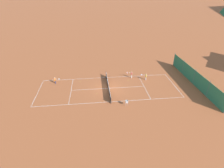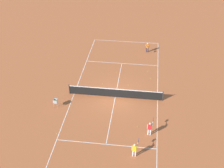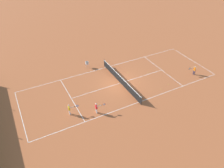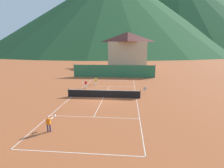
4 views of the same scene
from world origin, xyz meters
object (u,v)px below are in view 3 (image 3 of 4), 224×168
at_px(player_near_service, 70,109).
at_px(tennis_ball_by_net_left, 65,78).
at_px(tennis_ball_service_box, 161,89).
at_px(tennis_ball_by_net_right, 148,72).
at_px(tennis_ball_near_corner, 128,72).
at_px(tennis_net, 121,80).
at_px(tennis_ball_mid_court, 99,104).
at_px(player_near_baseline, 194,70).
at_px(tennis_ball_far_corner, 140,83).
at_px(tennis_ball_alley_right, 168,84).
at_px(ball_hopper, 87,63).
at_px(player_far_service, 97,107).

bearing_deg(player_near_service, tennis_ball_by_net_left, -13.32).
bearing_deg(tennis_ball_service_box, tennis_ball_by_net_right, -11.29).
xyz_separation_m(tennis_ball_by_net_right, tennis_ball_near_corner, (1.25, 2.36, 0.00)).
height_order(tennis_net, tennis_ball_mid_court, tennis_net).
xyz_separation_m(player_near_service, tennis_ball_near_corner, (3.94, -9.36, -0.71)).
relative_size(tennis_net, player_near_baseline, 7.45).
relative_size(tennis_ball_near_corner, tennis_ball_far_corner, 1.00).
bearing_deg(tennis_ball_alley_right, ball_hopper, 41.32).
distance_m(player_near_baseline, tennis_ball_by_net_left, 16.71).
bearing_deg(player_near_service, tennis_ball_service_box, -95.34).
relative_size(tennis_ball_near_corner, tennis_ball_by_net_left, 1.00).
relative_size(tennis_ball_service_box, tennis_ball_by_net_left, 1.00).
bearing_deg(tennis_ball_near_corner, tennis_ball_service_box, -161.94).
distance_m(player_near_baseline, tennis_ball_far_corner, 7.53).
distance_m(tennis_ball_mid_court, tennis_ball_by_net_left, 6.88).
relative_size(player_far_service, tennis_ball_alley_right, 19.62).
height_order(player_near_baseline, tennis_ball_alley_right, player_near_baseline).
relative_size(player_near_service, tennis_ball_alley_right, 19.39).
height_order(player_far_service, tennis_ball_alley_right, player_far_service).
bearing_deg(player_far_service, tennis_ball_alley_right, -87.54).
distance_m(tennis_net, tennis_ball_far_corner, 2.41).
relative_size(tennis_net, tennis_ball_near_corner, 139.09).
height_order(player_near_baseline, tennis_ball_by_net_right, player_near_baseline).
distance_m(player_near_service, tennis_ball_far_corner, 9.51).
height_order(player_near_baseline, tennis_ball_by_net_left, player_near_baseline).
distance_m(tennis_ball_service_box, tennis_ball_alley_right, 1.44).
bearing_deg(player_far_service, tennis_net, -54.25).
distance_m(player_near_service, tennis_ball_by_net_right, 12.05).
bearing_deg(tennis_ball_service_box, tennis_ball_near_corner, 18.06).
height_order(tennis_net, tennis_ball_by_net_left, tennis_net).
height_order(tennis_ball_by_net_right, tennis_ball_alley_right, same).
bearing_deg(tennis_ball_alley_right, tennis_ball_near_corner, 33.22).
bearing_deg(player_far_service, ball_hopper, -16.18).
bearing_deg(tennis_ball_by_net_right, tennis_ball_service_box, 168.71).
bearing_deg(tennis_net, tennis_ball_far_corner, -118.10).
xyz_separation_m(tennis_ball_alley_right, tennis_ball_by_net_left, (7.27, 10.81, 0.00)).
xyz_separation_m(player_near_service, tennis_ball_alley_right, (-0.67, -12.38, -0.71)).
distance_m(tennis_net, tennis_ball_alley_right, 5.91).
xyz_separation_m(tennis_ball_by_net_right, tennis_ball_by_net_left, (3.91, 10.16, 0.00)).
height_order(tennis_ball_near_corner, tennis_ball_far_corner, same).
height_order(player_far_service, tennis_ball_service_box, player_far_service).
height_order(tennis_ball_by_net_right, tennis_ball_by_net_left, same).
bearing_deg(tennis_ball_by_net_right, tennis_ball_mid_court, 108.07).
xyz_separation_m(tennis_net, tennis_ball_near_corner, (1.59, -2.04, -0.47)).
xyz_separation_m(tennis_net, tennis_ball_far_corner, (-1.11, -2.08, -0.47)).
bearing_deg(player_near_baseline, tennis_ball_service_box, 96.11).
xyz_separation_m(tennis_ball_by_net_right, tennis_ball_far_corner, (-1.46, 2.32, 0.00)).
bearing_deg(tennis_ball_near_corner, player_near_service, 112.85).
distance_m(tennis_net, ball_hopper, 5.76).
distance_m(tennis_ball_mid_court, tennis_ball_near_corner, 7.27).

